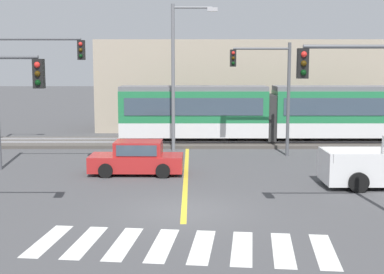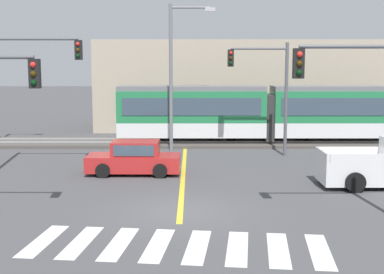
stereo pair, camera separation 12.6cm
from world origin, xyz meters
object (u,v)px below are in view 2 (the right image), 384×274
object	(u,v)px
traffic_light_near_right	(374,99)
street_lamp_centre	(178,68)
traffic_light_mid_left	(25,78)
light_rail_tram	(270,111)
traffic_light_far_right	(269,81)
sedan_crossing	(136,159)

from	to	relation	value
traffic_light_near_right	street_lamp_centre	distance (m)	15.41
traffic_light_near_right	street_lamp_centre	xyz separation A→B (m)	(-6.36, 14.01, 0.81)
traffic_light_mid_left	street_lamp_centre	size ratio (longest dim) A/B	0.78
light_rail_tram	traffic_light_far_right	size ratio (longest dim) A/B	3.04
traffic_light_mid_left	traffic_light_far_right	size ratio (longest dim) A/B	1.06
light_rail_tram	street_lamp_centre	size ratio (longest dim) A/B	2.24
sedan_crossing	traffic_light_mid_left	distance (m)	6.42
traffic_light_mid_left	traffic_light_near_right	xyz separation A→B (m)	(13.26, -8.70, -0.39)
sedan_crossing	light_rail_tram	bearing A→B (deg)	51.22
traffic_light_mid_left	street_lamp_centre	bearing A→B (deg)	37.54
light_rail_tram	traffic_light_far_right	xyz separation A→B (m)	(-0.72, -4.29, 1.99)
traffic_light_far_right	street_lamp_centre	distance (m)	5.19
traffic_light_near_right	traffic_light_far_right	bearing A→B (deg)	96.54
street_lamp_centre	light_rail_tram	bearing A→B (deg)	26.51
traffic_light_mid_left	street_lamp_centre	distance (m)	8.72
light_rail_tram	traffic_light_near_right	size ratio (longest dim) A/B	3.10
sedan_crossing	traffic_light_far_right	world-z (taller)	traffic_light_far_right
sedan_crossing	street_lamp_centre	xyz separation A→B (m)	(1.70, 6.33, 4.04)
light_rail_tram	traffic_light_mid_left	world-z (taller)	traffic_light_mid_left
street_lamp_centre	sedan_crossing	bearing A→B (deg)	-105.07
light_rail_tram	traffic_light_far_right	distance (m)	4.78
light_rail_tram	traffic_light_mid_left	bearing A→B (deg)	-147.09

